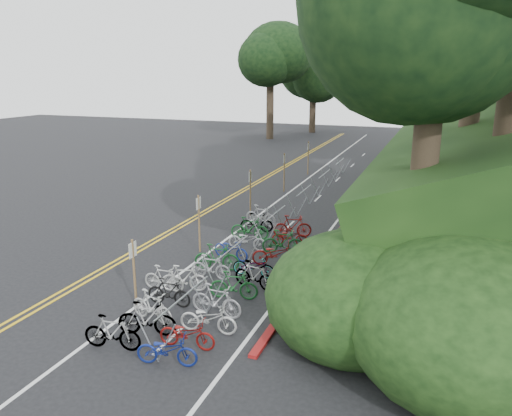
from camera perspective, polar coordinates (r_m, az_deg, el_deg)
The scene contains 10 objects.
ground at distance 18.05m, azimuth -15.43°, elevation -9.72°, with size 120.00×120.00×0.00m, color black.
road_markings at distance 26.07m, azimuth -1.30°, elevation -1.37°, with size 7.47×80.00×0.01m.
red_curb at distance 26.49m, azimuth 10.49°, elevation -1.25°, with size 0.25×28.00×0.10m, color maroon.
embankment at distance 32.62m, azimuth 25.70°, elevation 5.11°, with size 14.30×48.14×9.11m.
bike_rack_front at distance 14.78m, azimuth -8.29°, elevation -11.17°, with size 1.18×3.14×1.25m.
bike_racks_rest at distance 27.79m, azimuth 5.46°, elevation 1.43°, with size 1.14×23.00×1.17m.
signpost_near at distance 16.75m, azimuth -13.78°, elevation -6.69°, with size 0.08×0.40×2.30m.
signposts_rest at distance 29.28m, azimuth 1.47°, elevation 3.36°, with size 0.08×18.40×2.50m.
bike_front at distance 17.98m, azimuth -10.48°, elevation -7.89°, with size 1.54×0.44×0.93m, color beige.
bike_valet at distance 18.72m, azimuth -2.90°, elevation -6.61°, with size 3.38×14.27×1.07m.
Camera 1 is at (9.97, -13.08, 7.44)m, focal length 35.00 mm.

